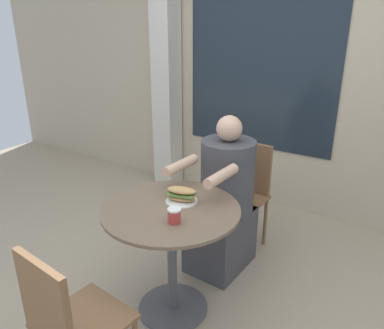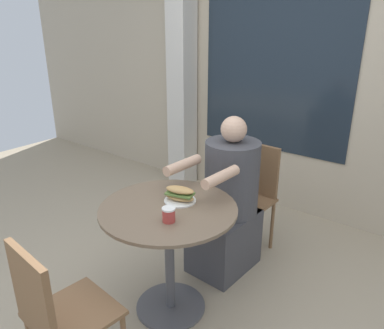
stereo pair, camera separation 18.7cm
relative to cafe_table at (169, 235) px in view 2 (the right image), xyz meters
name	(u,v)px [view 2 (the right image)]	position (x,y,z in m)	size (l,w,h in m)	color
ground_plane	(171,307)	(0.00, 0.00, -0.55)	(8.00, 8.00, 0.00)	tan
storefront_wall	(302,65)	(0.00, 1.84, 0.85)	(8.00, 0.09, 2.80)	#B7A88E
lattice_pillar	(182,78)	(-1.24, 1.66, 0.65)	(0.23, 0.23, 2.40)	beige
cafe_table	(169,235)	(0.00, 0.00, 0.00)	(0.82, 0.82, 0.74)	brown
diner_chair	(252,188)	(0.04, 0.97, -0.03)	(0.40, 0.40, 0.87)	brown
seated_diner	(228,207)	(0.03, 0.62, -0.05)	(0.41, 0.71, 1.17)	#424247
empty_chair_across	(54,310)	(-0.03, -0.78, -0.03)	(0.42, 0.42, 0.87)	brown
sandwich_on_plate	(180,195)	(0.01, 0.10, 0.23)	(0.20, 0.20, 0.09)	white
drink_cup	(169,215)	(0.11, -0.13, 0.23)	(0.07, 0.07, 0.08)	#B73D38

